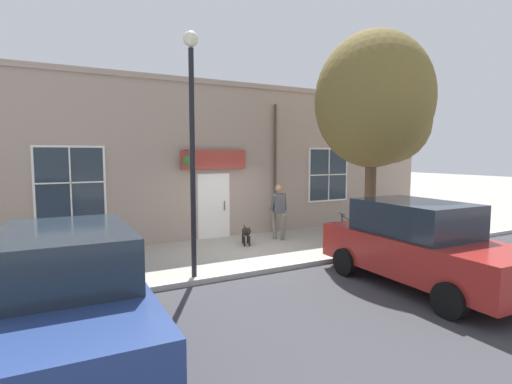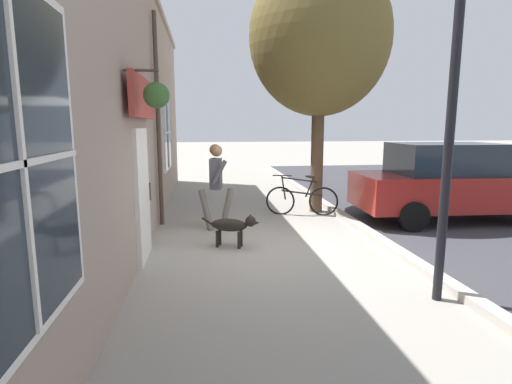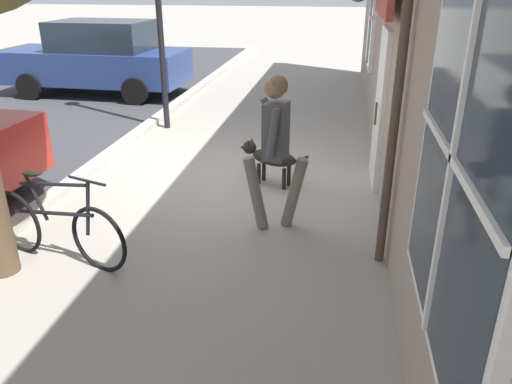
% 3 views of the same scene
% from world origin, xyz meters
% --- Properties ---
extents(ground_plane, '(90.00, 90.00, 0.00)m').
position_xyz_m(ground_plane, '(0.00, 0.00, 0.00)').
color(ground_plane, gray).
extents(pedestrian_walking, '(0.76, 0.60, 1.77)m').
position_xyz_m(pedestrian_walking, '(-0.94, 1.47, 1.08)').
color(pedestrian_walking, '#6B665B').
rests_on(pedestrian_walking, ground_plane).
extents(dog_on_leash, '(1.02, 0.46, 0.61)m').
position_xyz_m(dog_on_leash, '(-0.71, 0.19, 0.40)').
color(dog_on_leash, black).
rests_on(dog_on_leash, ground_plane).
extents(leaning_bicycle, '(1.70, 0.48, 1.00)m').
position_xyz_m(leaning_bicycle, '(1.14, 2.59, 0.38)').
color(leaning_bicycle, black).
rests_on(leaning_bicycle, ground_plane).
extents(parked_car_nearest_curb, '(4.35, 2.04, 1.75)m').
position_xyz_m(parked_car_nearest_curb, '(4.22, -4.91, 0.88)').
color(parked_car_nearest_curb, navy).
rests_on(parked_car_nearest_curb, ground_plane).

